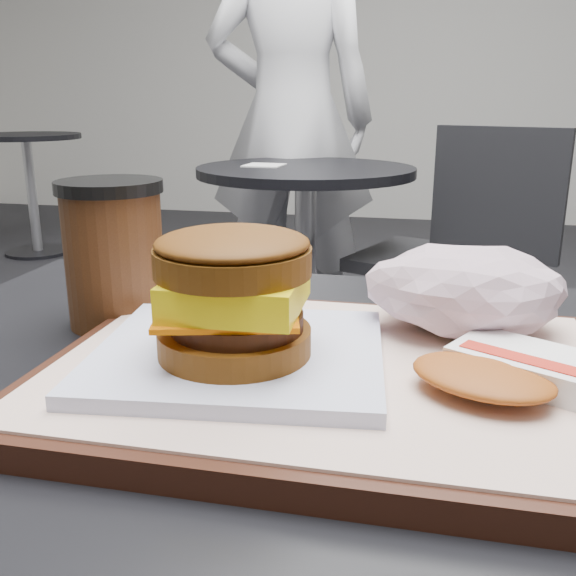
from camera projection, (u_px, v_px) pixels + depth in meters
The scene contains 10 objects.
serving_tray at pixel (328, 375), 0.43m from camera, with size 0.38×0.28×0.02m.
breakfast_sandwich at pixel (236, 309), 0.41m from camera, with size 0.21×0.19×0.09m.
hash_brown at pixel (508, 370), 0.39m from camera, with size 0.13×0.12×0.02m.
crumpled_wrapper at pixel (465, 289), 0.48m from camera, with size 0.15×0.11×0.06m, color silver, non-canonical shape.
coffee_cup at pixel (114, 251), 0.55m from camera, with size 0.09×0.09×0.13m.
neighbor_table at pixel (305, 228), 2.11m from camera, with size 0.70×0.70×0.75m.
napkin at pixel (264, 165), 2.07m from camera, with size 0.12×0.12×0.00m, color white.
neighbor_chair at pixel (452, 246), 2.03m from camera, with size 0.65×0.54×0.88m.
patron at pixel (291, 119), 2.45m from camera, with size 0.65×0.42×1.77m, color silver.
bg_table_mid at pixel (29, 165), 3.98m from camera, with size 0.66×0.66×0.75m.
Camera 1 is at (0.04, -0.39, 0.96)m, focal length 40.00 mm.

